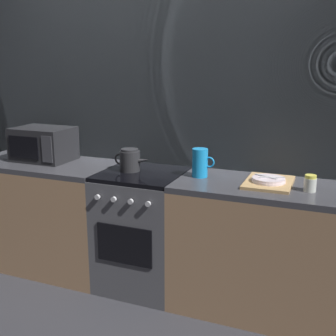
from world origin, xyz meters
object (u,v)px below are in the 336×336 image
Objects in this scene: microwave at (43,144)px; pitcher at (200,163)px; stove_unit at (143,230)px; spice_jar at (310,183)px; dish_pile at (269,181)px; kettle at (130,160)px.

microwave is 1.35m from pitcher.
microwave reaches higher than stove_unit.
stove_unit is at bearing -174.80° from pitcher.
spice_jar is (1.17, -0.04, 0.50)m from stove_unit.
pitcher is 0.50× the size of dish_pile.
kettle is at bearing 178.11° from spice_jar.
spice_jar is (2.08, -0.09, -0.08)m from microwave.
dish_pile is at bearing -0.83° from microwave.
stove_unit is 0.70m from pitcher.
dish_pile is at bearing 1.73° from stove_unit.
microwave is 1.62× the size of kettle.
pitcher is (0.43, 0.04, 0.55)m from stove_unit.
microwave is at bearing 177.50° from spice_jar.
pitcher is at bearing 178.59° from dish_pile.
microwave is 4.38× the size of spice_jar.
pitcher reaches higher than spice_jar.
kettle is at bearing -176.29° from pitcher.
stove_unit is at bearing 178.19° from spice_jar.
pitcher is at bearing -0.63° from microwave.
microwave is at bearing 179.37° from pitcher.
stove_unit is at bearing -2.87° from kettle.
microwave is 2.30× the size of pitcher.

